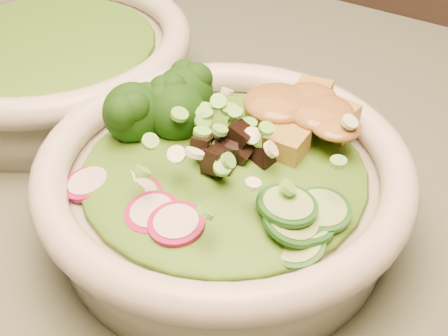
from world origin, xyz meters
The scene contains 12 objects.
dining_table centered at (0.00, 0.00, 0.64)m, with size 1.20×0.80×0.75m.
salad_bowl centered at (0.07, -0.02, 0.79)m, with size 0.27×0.27×0.07m.
side_bowl centered at (-0.18, 0.04, 0.79)m, with size 0.27×0.27×0.07m.
lettuce_bed centered at (0.07, -0.02, 0.81)m, with size 0.20×0.20×0.02m, color #2E6214.
side_lettuce centered at (-0.18, 0.04, 0.81)m, with size 0.18×0.18×0.02m, color #2E6214.
broccoli_florets centered at (0.01, 0.00, 0.83)m, with size 0.08×0.07×0.04m, color black, non-canonical shape.
radish_slices centered at (0.04, -0.09, 0.81)m, with size 0.11×0.04×0.02m, color #990B46, non-canonical shape.
cucumber_slices centered at (0.12, -0.05, 0.82)m, with size 0.07×0.07×0.04m, color #9CC76E, non-canonical shape.
mushroom_heap centered at (0.07, -0.01, 0.82)m, with size 0.07×0.07×0.04m, color black, non-canonical shape.
tofu_cubes centered at (0.09, 0.03, 0.82)m, with size 0.09×0.06×0.04m, color olive, non-canonical shape.
peanut_sauce centered at (0.09, 0.03, 0.83)m, with size 0.07×0.06×0.02m, color brown.
scallion_garnish centered at (0.07, -0.02, 0.83)m, with size 0.19×0.19×0.02m, color #64BE43, non-canonical shape.
Camera 1 is at (0.25, -0.31, 1.08)m, focal length 50.00 mm.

